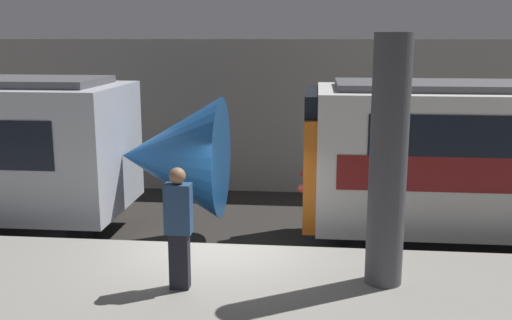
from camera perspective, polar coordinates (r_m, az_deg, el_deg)
ground_plane at (r=11.09m, az=-3.44°, el=-12.38°), size 120.00×120.00×0.00m
station_rear_barrier at (r=17.37m, az=0.25°, el=4.15°), size 50.00×0.15×4.43m
support_pillar_near at (r=8.81m, az=12.48°, el=-0.22°), size 0.55×0.55×3.67m
person_waiting at (r=8.70m, az=-7.38°, el=-6.14°), size 0.38×0.24×1.81m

